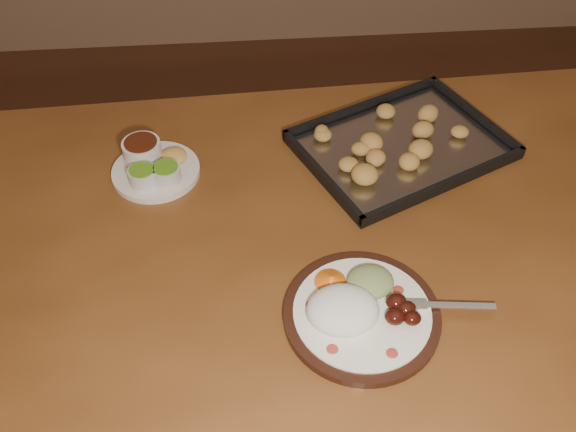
{
  "coord_description": "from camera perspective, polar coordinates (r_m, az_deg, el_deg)",
  "views": [
    {
      "loc": [
        -0.2,
        -0.73,
        1.63
      ],
      "look_at": [
        -0.13,
        0.09,
        0.77
      ],
      "focal_mm": 40.0,
      "sensor_mm": 36.0,
      "label": 1
    }
  ],
  "objects": [
    {
      "name": "dinner_plate",
      "position": [
        1.06,
        6.27,
        -8.26
      ],
      "size": [
        0.35,
        0.26,
        0.06
      ],
      "rotation": [
        0.0,
        0.0,
        -0.01
      ],
      "color": "black",
      "rests_on": "dining_table"
    },
    {
      "name": "dining_table",
      "position": [
        1.26,
        0.83,
        -4.41
      ],
      "size": [
        1.54,
        0.96,
        0.75
      ],
      "rotation": [
        0.0,
        0.0,
        0.04
      ],
      "color": "brown",
      "rests_on": "ground"
    },
    {
      "name": "condiment_saucer",
      "position": [
        1.32,
        -11.94,
        4.45
      ],
      "size": [
        0.18,
        0.18,
        0.06
      ],
      "rotation": [
        0.0,
        0.0,
        0.4
      ],
      "color": "silver",
      "rests_on": "dining_table"
    },
    {
      "name": "baking_tray",
      "position": [
        1.37,
        10.08,
        6.33
      ],
      "size": [
        0.49,
        0.44,
        0.04
      ],
      "rotation": [
        0.0,
        0.0,
        0.43
      ],
      "color": "black",
      "rests_on": "dining_table"
    }
  ]
}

